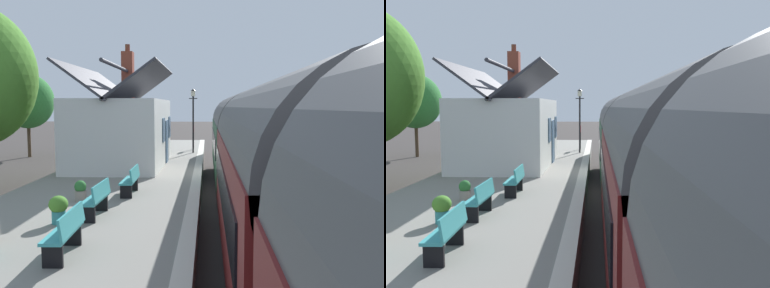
% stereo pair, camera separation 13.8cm
% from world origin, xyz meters
% --- Properties ---
extents(ground_plane, '(160.00, 160.00, 0.00)m').
position_xyz_m(ground_plane, '(0.00, 0.00, 0.00)').
color(ground_plane, '#383330').
extents(platform, '(32.00, 6.25, 0.96)m').
position_xyz_m(platform, '(0.00, 4.12, 0.48)').
color(platform, gray).
rests_on(platform, ground).
extents(platform_edge_coping, '(32.00, 0.36, 0.02)m').
position_xyz_m(platform_edge_coping, '(0.00, 1.18, 0.97)').
color(platform_edge_coping, beige).
rests_on(platform_edge_coping, platform).
extents(rail_near, '(52.00, 0.08, 0.14)m').
position_xyz_m(rail_near, '(0.00, -1.62, 0.07)').
color(rail_near, gray).
rests_on(rail_near, ground).
extents(rail_far, '(52.00, 0.08, 0.14)m').
position_xyz_m(rail_far, '(0.00, -0.18, 0.07)').
color(rail_far, gray).
rests_on(rail_far, ground).
extents(train, '(31.38, 2.73, 4.32)m').
position_xyz_m(train, '(-7.82, -0.90, 2.22)').
color(train, black).
rests_on(train, ground).
extents(station_building, '(6.99, 4.20, 5.88)m').
position_xyz_m(station_building, '(1.82, 4.78, 2.65)').
color(station_building, white).
rests_on(station_building, platform).
extents(bench_platform_end, '(1.41, 0.45, 0.88)m').
position_xyz_m(bench_platform_end, '(-4.38, 3.18, 1.44)').
color(bench_platform_end, teal).
rests_on(bench_platform_end, platform).
extents(bench_near_building, '(1.41, 0.46, 0.88)m').
position_xyz_m(bench_near_building, '(-6.95, 3.56, 1.44)').
color(bench_near_building, teal).
rests_on(bench_near_building, platform).
extents(bench_mid_platform, '(1.41, 0.48, 0.88)m').
position_xyz_m(bench_mid_platform, '(-9.58, 3.40, 1.44)').
color(bench_mid_platform, teal).
rests_on(bench_mid_platform, platform).
extents(planter_by_door, '(0.52, 0.52, 0.84)m').
position_xyz_m(planter_by_door, '(6.98, 3.32, 1.41)').
color(planter_by_door, black).
rests_on(planter_by_door, platform).
extents(planter_corner_building, '(0.79, 0.32, 0.64)m').
position_xyz_m(planter_corner_building, '(7.18, 4.08, 1.27)').
color(planter_corner_building, gray).
rests_on(planter_corner_building, platform).
extents(planter_edge_far, '(0.45, 0.45, 0.67)m').
position_xyz_m(planter_edge_far, '(-7.56, 4.31, 1.34)').
color(planter_edge_far, teal).
rests_on(planter_edge_far, platform).
extents(planter_under_sign, '(0.54, 0.54, 0.79)m').
position_xyz_m(planter_under_sign, '(11.46, 4.03, 1.33)').
color(planter_under_sign, '#9E5138').
rests_on(planter_under_sign, platform).
extents(planter_bench_right, '(0.34, 0.34, 0.61)m').
position_xyz_m(planter_bench_right, '(-5.27, 4.53, 1.26)').
color(planter_bench_right, gray).
rests_on(planter_bench_right, platform).
extents(lamp_post_platform, '(0.32, 0.50, 3.84)m').
position_xyz_m(lamp_post_platform, '(7.06, 1.63, 3.63)').
color(lamp_post_platform, black).
rests_on(lamp_post_platform, platform).
extents(station_sign_board, '(0.96, 0.06, 1.57)m').
position_xyz_m(station_sign_board, '(8.73, 1.66, 2.15)').
color(station_sign_board, black).
rests_on(station_sign_board, platform).
extents(tree_far_right, '(3.83, 3.75, 6.12)m').
position_xyz_m(tree_far_right, '(11.94, 13.94, 4.12)').
color(tree_far_right, '#4C3828').
rests_on(tree_far_right, ground).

